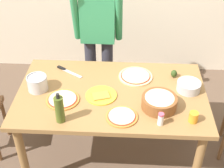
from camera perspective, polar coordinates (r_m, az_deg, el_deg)
ground at (r=3.20m, az=-0.05°, el=-12.27°), size 8.00×8.00×0.00m
dining_table at (r=2.74m, az=-0.06°, el=-3.00°), size 1.60×0.96×0.76m
person_cook at (r=3.23m, az=-2.53°, el=9.42°), size 0.49×0.25×1.62m
pizza_raw_on_board at (r=2.86m, az=4.27°, el=1.43°), size 0.30×0.30×0.02m
pizza_cooked_on_tray at (r=2.62m, az=-8.89°, el=-2.75°), size 0.27×0.27×0.02m
pizza_second_cooked at (r=2.44m, az=1.76°, el=-5.85°), size 0.25×0.25×0.02m
plate_with_slice at (r=2.64m, az=-1.97°, el=-2.06°), size 0.26×0.26×0.02m
popcorn_bowl at (r=2.52m, az=8.53°, el=-3.09°), size 0.28×0.28×0.11m
mixing_bowl_steel at (r=2.76m, az=13.65°, el=-0.39°), size 0.20×0.20×0.08m
olive_oil_bottle at (r=2.37m, az=-9.46°, el=-4.50°), size 0.07×0.07×0.26m
steel_pot at (r=2.75m, az=-13.31°, el=0.19°), size 0.17×0.17×0.13m
cup_orange at (r=2.46m, az=14.48°, el=-5.79°), size 0.07×0.07×0.08m
salt_shaker at (r=2.38m, az=8.78°, el=-6.27°), size 0.04×0.04×0.11m
chef_knife at (r=2.97m, az=-8.21°, el=2.43°), size 0.26×0.18×0.02m
avocado at (r=2.90m, az=11.11°, el=1.85°), size 0.06×0.06×0.07m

